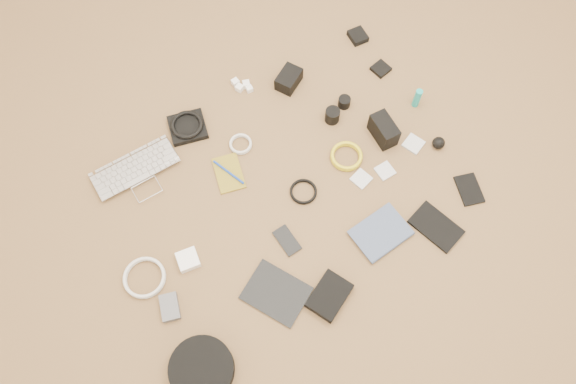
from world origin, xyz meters
TOP-DOWN VIEW (x-y plane):
  - laptop at (-0.45, 0.39)m, footprint 0.36×0.27m
  - headphone_pouch at (-0.17, 0.47)m, footprint 0.18×0.18m
  - headphones at (-0.17, 0.47)m, footprint 0.18×0.18m
  - charger_a at (0.11, 0.54)m, footprint 0.03×0.03m
  - charger_b at (0.11, 0.50)m, footprint 0.04×0.04m
  - charger_c at (0.14, 0.50)m, footprint 0.04×0.04m
  - charger_d at (0.14, 0.48)m, footprint 0.03×0.03m
  - dslr_camera at (0.29, 0.40)m, footprint 0.14×0.12m
  - lens_pouch at (0.69, 0.42)m, footprint 0.08×0.09m
  - notebook_olive at (-0.15, 0.20)m, footprint 0.15×0.19m
  - pen_blue at (-0.15, 0.20)m, footprint 0.05×0.15m
  - cable_white_a at (-0.04, 0.28)m, footprint 0.09×0.09m
  - lens_a at (0.33, 0.15)m, footprint 0.08×0.08m
  - lens_b at (0.42, 0.18)m, footprint 0.06×0.06m
  - card_reader at (0.66, 0.22)m, footprint 0.08×0.08m
  - power_brick at (-0.48, -0.01)m, footprint 0.09×0.09m
  - cable_white_b at (-0.64, 0.03)m, footprint 0.19×0.19m
  - cable_black at (0.03, -0.04)m, footprint 0.13×0.13m
  - cable_yellow at (0.27, -0.02)m, footprint 0.13×0.13m
  - flash at (0.45, -0.03)m, footprint 0.09×0.14m
  - lens_cleaner at (0.66, 0.00)m, footprint 0.03×0.03m
  - battery_charger at (-0.62, -0.12)m, footprint 0.10×0.11m
  - tablet at (-0.29, -0.30)m, footprint 0.24×0.27m
  - phone at (-0.14, -0.16)m, footprint 0.07×0.12m
  - filter_case_left at (0.25, -0.13)m, footprint 0.08×0.08m
  - filter_case_mid at (0.35, -0.16)m, footprint 0.07×0.07m
  - filter_case_right at (0.52, -0.14)m, footprint 0.09×0.09m
  - air_blower at (0.60, -0.20)m, footprint 0.07×0.07m
  - headphone_case at (-0.65, -0.37)m, footprint 0.24×0.24m
  - drive_case at (-0.14, -0.43)m, footprint 0.19×0.16m
  - paperback at (0.16, -0.43)m, footprint 0.21×0.16m
  - notebook_black_a at (0.35, -0.46)m, footprint 0.15×0.21m
  - notebook_black_b at (0.56, -0.42)m, footprint 0.13×0.15m

SIDE VIEW (x-z plane):
  - phone at x=-0.14m, z-range 0.00..0.01m
  - filter_case_mid at x=0.35m, z-range 0.00..0.01m
  - notebook_olive at x=-0.15m, z-range 0.00..0.01m
  - filter_case_left at x=0.25m, z-range 0.00..0.01m
  - cable_black at x=0.03m, z-range 0.00..0.01m
  - tablet at x=-0.29m, z-range 0.00..0.01m
  - filter_case_right at x=0.52m, z-range 0.00..0.01m
  - notebook_black_b at x=0.56m, z-range 0.00..0.01m
  - cable_white_a at x=-0.04m, z-range 0.00..0.01m
  - cable_white_b at x=-0.64m, z-range 0.00..0.01m
  - notebook_black_a at x=0.35m, z-range 0.00..0.01m
  - cable_yellow at x=0.27m, z-range 0.00..0.01m
  - card_reader at x=0.66m, z-range 0.00..0.02m
  - paperback at x=0.16m, z-range 0.00..0.02m
  - charger_d at x=0.14m, z-range 0.00..0.02m
  - headphone_pouch at x=-0.17m, z-range 0.00..0.03m
  - charger_b at x=0.11m, z-range 0.00..0.03m
  - charger_a at x=0.11m, z-range 0.00..0.03m
  - laptop at x=-0.45m, z-range 0.00..0.03m
  - charger_c at x=0.14m, z-range 0.00..0.03m
  - battery_charger at x=-0.62m, z-range 0.00..0.03m
  - pen_blue at x=-0.15m, z-range 0.01..0.02m
  - lens_pouch at x=0.69m, z-range 0.00..0.03m
  - power_brick at x=-0.48m, z-range 0.00..0.03m
  - drive_case at x=-0.14m, z-range 0.00..0.04m
  - lens_b at x=0.42m, z-range 0.00..0.05m
  - air_blower at x=0.60m, z-range 0.00..0.05m
  - headphone_case at x=-0.65m, z-range 0.00..0.06m
  - lens_a at x=0.33m, z-range 0.00..0.06m
  - dslr_camera at x=0.29m, z-range 0.00..0.07m
  - headphones at x=-0.17m, z-range 0.03..0.04m
  - flash at x=0.45m, z-range 0.00..0.10m
  - lens_cleaner at x=0.66m, z-range 0.00..0.10m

